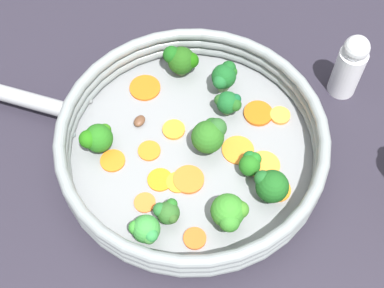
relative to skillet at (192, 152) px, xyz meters
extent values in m
plane|color=#24212C|center=(0.00, 0.00, -0.01)|extent=(4.00, 4.00, 0.00)
cylinder|color=gray|center=(0.00, 0.00, 0.00)|extent=(0.36, 0.36, 0.01)
torus|color=gray|center=(0.00, 0.00, 0.02)|extent=(0.37, 0.37, 0.02)
torus|color=gray|center=(0.00, 0.00, 0.03)|extent=(0.37, 0.37, 0.02)
torus|color=gray|center=(0.00, 0.00, 0.05)|extent=(0.37, 0.37, 0.02)
cylinder|color=#999B9E|center=(-0.23, 0.17, 0.02)|extent=(0.19, 0.14, 0.02)
sphere|color=gray|center=(-0.12, 0.12, 0.01)|extent=(0.01, 0.01, 0.01)
sphere|color=gray|center=(-0.16, 0.07, 0.01)|extent=(0.01, 0.01, 0.01)
cylinder|color=orange|center=(-0.03, -0.04, 0.01)|extent=(0.04, 0.04, 0.00)
cylinder|color=orange|center=(-0.09, -0.06, 0.01)|extent=(0.04, 0.04, 0.00)
cylinder|color=orange|center=(0.06, -0.02, 0.01)|extent=(0.05, 0.05, 0.00)
cylinder|color=orange|center=(-0.04, -0.13, 0.01)|extent=(0.04, 0.04, 0.00)
cylinder|color=orange|center=(-0.02, -0.05, 0.01)|extent=(0.06, 0.06, 0.01)
cylinder|color=orange|center=(-0.02, 0.04, 0.01)|extent=(0.05, 0.05, 0.01)
cylinder|color=orange|center=(-0.06, 0.02, 0.01)|extent=(0.04, 0.04, 0.00)
cylinder|color=orange|center=(-0.11, 0.02, 0.01)|extent=(0.04, 0.04, 0.00)
cylinder|color=orange|center=(-0.03, 0.12, 0.01)|extent=(0.07, 0.07, 0.00)
cylinder|color=orange|center=(0.14, 0.01, 0.01)|extent=(0.04, 0.04, 0.01)
cylinder|color=orange|center=(0.09, -0.06, 0.01)|extent=(0.06, 0.06, 0.00)
cylinder|color=orange|center=(-0.06, -0.03, 0.01)|extent=(0.05, 0.05, 0.00)
cylinder|color=#D85B11|center=(0.11, 0.03, 0.01)|extent=(0.06, 0.06, 0.01)
cylinder|color=orange|center=(0.09, -0.10, 0.01)|extent=(0.05, 0.05, 0.00)
cylinder|color=#7D965C|center=(0.02, -0.01, 0.02)|extent=(0.01, 0.01, 0.02)
sphere|color=#26611B|center=(0.02, -0.01, 0.04)|extent=(0.05, 0.05, 0.05)
sphere|color=#265724|center=(0.04, 0.00, 0.05)|extent=(0.03, 0.03, 0.03)
sphere|color=#20571C|center=(0.03, 0.01, 0.04)|extent=(0.03, 0.03, 0.03)
cylinder|color=#6B8954|center=(0.08, 0.09, 0.02)|extent=(0.02, 0.02, 0.02)
sphere|color=#15531E|center=(0.08, 0.09, 0.04)|extent=(0.04, 0.04, 0.04)
sphere|color=#1B5717|center=(0.09, 0.09, 0.04)|extent=(0.02, 0.02, 0.02)
sphere|color=#1A5C27|center=(0.07, 0.08, 0.04)|extent=(0.02, 0.02, 0.02)
sphere|color=#14501B|center=(0.09, 0.09, 0.04)|extent=(0.02, 0.02, 0.02)
cylinder|color=#6A874A|center=(0.03, 0.14, 0.02)|extent=(0.02, 0.02, 0.02)
sphere|color=#1E5013|center=(0.03, 0.14, 0.04)|extent=(0.04, 0.04, 0.04)
sphere|color=#155214|center=(0.01, 0.14, 0.04)|extent=(0.03, 0.03, 0.03)
sphere|color=#175609|center=(0.04, 0.13, 0.04)|extent=(0.02, 0.02, 0.02)
cylinder|color=#82A763|center=(0.06, -0.06, 0.01)|extent=(0.01, 0.01, 0.01)
sphere|color=#1F6418|center=(0.06, -0.06, 0.03)|extent=(0.03, 0.03, 0.03)
sphere|color=#1C681C|center=(0.07, -0.05, 0.03)|extent=(0.02, 0.02, 0.02)
sphere|color=#196121|center=(0.07, -0.05, 0.03)|extent=(0.02, 0.02, 0.02)
cylinder|color=#659143|center=(-0.09, -0.11, 0.01)|extent=(0.01, 0.01, 0.01)
sphere|color=#368937|center=(-0.09, -0.11, 0.03)|extent=(0.04, 0.04, 0.04)
sphere|color=#368F2E|center=(-0.11, -0.10, 0.03)|extent=(0.02, 0.02, 0.02)
sphere|color=#3C8035|center=(-0.09, -0.12, 0.03)|extent=(0.02, 0.02, 0.02)
sphere|color=#2C853B|center=(-0.09, -0.12, 0.04)|extent=(0.02, 0.02, 0.02)
cylinder|color=#759C60|center=(0.08, -0.10, 0.01)|extent=(0.01, 0.01, 0.02)
sphere|color=#19541A|center=(0.08, -0.10, 0.03)|extent=(0.04, 0.04, 0.04)
sphere|color=#1B5721|center=(0.07, -0.09, 0.04)|extent=(0.02, 0.02, 0.02)
sphere|color=#125415|center=(0.07, -0.09, 0.04)|extent=(0.02, 0.02, 0.02)
cylinder|color=#7DA25C|center=(0.07, 0.04, 0.01)|extent=(0.01, 0.01, 0.02)
sphere|color=#165623|center=(0.07, 0.04, 0.03)|extent=(0.03, 0.03, 0.03)
sphere|color=#204D1B|center=(0.06, 0.05, 0.03)|extent=(0.02, 0.02, 0.02)
sphere|color=#1C5219|center=(0.08, 0.04, 0.03)|extent=(0.02, 0.02, 0.02)
sphere|color=#114F29|center=(0.08, 0.04, 0.04)|extent=(0.02, 0.02, 0.02)
cylinder|color=#88A85C|center=(0.01, -0.12, 0.02)|extent=(0.02, 0.02, 0.02)
sphere|color=#337D24|center=(0.01, -0.12, 0.04)|extent=(0.04, 0.04, 0.04)
sphere|color=#387721|center=(0.02, -0.12, 0.04)|extent=(0.02, 0.02, 0.02)
sphere|color=#317924|center=(0.01, -0.13, 0.04)|extent=(0.03, 0.03, 0.03)
cylinder|color=#6D904E|center=(-0.06, -0.09, 0.01)|extent=(0.01, 0.01, 0.01)
sphere|color=#2A5A21|center=(-0.06, -0.09, 0.03)|extent=(0.03, 0.03, 0.03)
sphere|color=#2C531E|center=(-0.06, -0.10, 0.03)|extent=(0.01, 0.01, 0.01)
sphere|color=#236329|center=(-0.07, -0.09, 0.03)|extent=(0.02, 0.02, 0.02)
sphere|color=#20611E|center=(-0.05, -0.08, 0.03)|extent=(0.02, 0.02, 0.02)
cylinder|color=#69874E|center=(-0.12, 0.04, 0.01)|extent=(0.01, 0.01, 0.01)
sphere|color=#216517|center=(-0.12, 0.04, 0.03)|extent=(0.04, 0.04, 0.04)
sphere|color=#2A6F12|center=(-0.11, 0.05, 0.03)|extent=(0.02, 0.02, 0.02)
sphere|color=#206710|center=(-0.14, 0.04, 0.04)|extent=(0.03, 0.03, 0.03)
ellipsoid|color=brown|center=(-0.06, 0.07, 0.01)|extent=(0.03, 0.02, 0.01)
cylinder|color=white|center=(0.26, 0.04, 0.03)|extent=(0.04, 0.04, 0.08)
sphere|color=silver|center=(0.26, 0.04, 0.09)|extent=(0.04, 0.04, 0.04)
camera|label=1|loc=(-0.12, -0.36, 0.66)|focal=50.00mm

